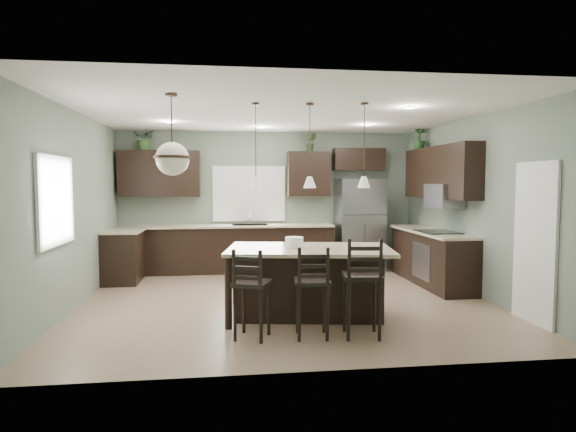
{
  "coord_description": "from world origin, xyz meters",
  "views": [
    {
      "loc": [
        -0.87,
        -7.1,
        1.78
      ],
      "look_at": [
        0.1,
        0.4,
        1.25
      ],
      "focal_mm": 30.0,
      "sensor_mm": 36.0,
      "label": 1
    }
  ],
  "objects_px": {
    "plant_back_left": "(145,138)",
    "kitchen_island": "(309,283)",
    "bar_stool_right": "(362,287)",
    "refrigerator": "(359,225)",
    "bar_stool_center": "(312,292)",
    "bar_stool_left": "(252,293)",
    "serving_dish": "(294,242)"
  },
  "relations": [
    {
      "from": "bar_stool_right",
      "to": "bar_stool_center",
      "type": "bearing_deg",
      "value": -177.48
    },
    {
      "from": "refrigerator",
      "to": "bar_stool_left",
      "type": "bearing_deg",
      "value": -120.64
    },
    {
      "from": "plant_back_left",
      "to": "bar_stool_center",
      "type": "bearing_deg",
      "value": -59.81
    },
    {
      "from": "bar_stool_right",
      "to": "plant_back_left",
      "type": "xyz_separation_m",
      "value": [
        -3.08,
        4.36,
        2.05
      ]
    },
    {
      "from": "bar_stool_left",
      "to": "bar_stool_right",
      "type": "distance_m",
      "value": 1.26
    },
    {
      "from": "refrigerator",
      "to": "serving_dish",
      "type": "xyz_separation_m",
      "value": [
        -1.8,
        -3.24,
        0.07
      ]
    },
    {
      "from": "bar_stool_left",
      "to": "bar_stool_right",
      "type": "xyz_separation_m",
      "value": [
        1.26,
        -0.1,
        0.06
      ]
    },
    {
      "from": "refrigerator",
      "to": "bar_stool_left",
      "type": "distance_m",
      "value": 4.72
    },
    {
      "from": "bar_stool_center",
      "to": "plant_back_left",
      "type": "height_order",
      "value": "plant_back_left"
    },
    {
      "from": "plant_back_left",
      "to": "kitchen_island",
      "type": "bearing_deg",
      "value": -53.09
    },
    {
      "from": "bar_stool_left",
      "to": "bar_stool_center",
      "type": "xyz_separation_m",
      "value": [
        0.68,
        -0.05,
        0.01
      ]
    },
    {
      "from": "kitchen_island",
      "to": "bar_stool_right",
      "type": "xyz_separation_m",
      "value": [
        0.46,
        -0.87,
        0.12
      ]
    },
    {
      "from": "refrigerator",
      "to": "plant_back_left",
      "type": "bearing_deg",
      "value": 177.12
    },
    {
      "from": "bar_stool_left",
      "to": "bar_stool_right",
      "type": "height_order",
      "value": "bar_stool_right"
    },
    {
      "from": "kitchen_island",
      "to": "bar_stool_center",
      "type": "height_order",
      "value": "bar_stool_center"
    },
    {
      "from": "bar_stool_center",
      "to": "bar_stool_right",
      "type": "bearing_deg",
      "value": 0.71
    },
    {
      "from": "refrigerator",
      "to": "plant_back_left",
      "type": "height_order",
      "value": "plant_back_left"
    },
    {
      "from": "bar_stool_right",
      "to": "plant_back_left",
      "type": "bearing_deg",
      "value": 132.5
    },
    {
      "from": "bar_stool_center",
      "to": "plant_back_left",
      "type": "bearing_deg",
      "value": 125.64
    },
    {
      "from": "bar_stool_center",
      "to": "bar_stool_right",
      "type": "xyz_separation_m",
      "value": [
        0.57,
        -0.05,
        0.05
      ]
    },
    {
      "from": "kitchen_island",
      "to": "serving_dish",
      "type": "xyz_separation_m",
      "value": [
        -0.2,
        0.03,
        0.53
      ]
    },
    {
      "from": "kitchen_island",
      "to": "bar_stool_right",
      "type": "bearing_deg",
      "value": -53.3
    },
    {
      "from": "kitchen_island",
      "to": "bar_stool_right",
      "type": "relative_size",
      "value": 1.83
    },
    {
      "from": "bar_stool_right",
      "to": "refrigerator",
      "type": "bearing_deg",
      "value": 81.87
    },
    {
      "from": "refrigerator",
      "to": "kitchen_island",
      "type": "height_order",
      "value": "refrigerator"
    },
    {
      "from": "kitchen_island",
      "to": "bar_stool_center",
      "type": "distance_m",
      "value": 0.83
    },
    {
      "from": "kitchen_island",
      "to": "plant_back_left",
      "type": "xyz_separation_m",
      "value": [
        -2.62,
        3.49,
        2.17
      ]
    },
    {
      "from": "refrigerator",
      "to": "kitchen_island",
      "type": "xyz_separation_m",
      "value": [
        -1.6,
        -3.28,
        -0.46
      ]
    },
    {
      "from": "bar_stool_left",
      "to": "plant_back_left",
      "type": "distance_m",
      "value": 5.09
    },
    {
      "from": "kitchen_island",
      "to": "serving_dish",
      "type": "distance_m",
      "value": 0.57
    },
    {
      "from": "serving_dish",
      "to": "kitchen_island",
      "type": "bearing_deg",
      "value": -8.84
    },
    {
      "from": "bar_stool_center",
      "to": "bar_stool_left",
      "type": "bearing_deg",
      "value": -178.82
    }
  ]
}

